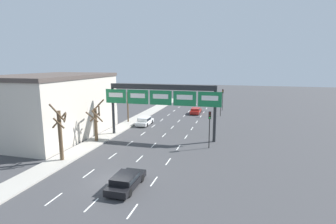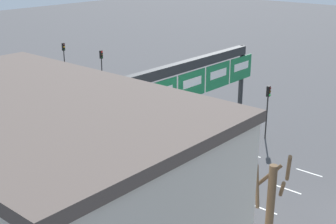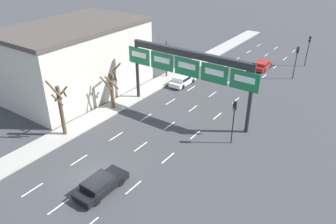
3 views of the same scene
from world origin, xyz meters
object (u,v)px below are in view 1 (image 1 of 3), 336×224
object	(u,v)px
tree_bare_closest	(128,105)
tree_bare_second	(96,121)
car_white	(145,121)
traffic_light_mid_block	(210,122)
car_black	(126,181)
traffic_light_far_end	(221,99)
car_red	(196,111)
traffic_light_near_gantry	(223,95)
tree_bare_third	(60,132)
sign_gantry	(161,95)

from	to	relation	value
tree_bare_closest	tree_bare_second	world-z (taller)	tree_bare_closest
car_white	traffic_light_mid_block	size ratio (longest dim) A/B	0.94
car_black	traffic_light_far_end	world-z (taller)	traffic_light_far_end
car_red	traffic_light_far_end	size ratio (longest dim) A/B	0.93
car_black	traffic_light_far_end	xyz separation A→B (m)	(5.65, 33.29, 2.74)
traffic_light_near_gantry	tree_bare_closest	xyz separation A→B (m)	(-15.57, -16.65, -0.30)
tree_bare_closest	tree_bare_third	xyz separation A→B (m)	(0.71, -19.34, 0.15)
traffic_light_far_end	tree_bare_third	distance (m)	32.86
car_black	traffic_light_mid_block	xyz separation A→B (m)	(5.63, 12.55, 2.63)
car_red	car_white	distance (m)	14.21
traffic_light_near_gantry	tree_bare_second	xyz separation A→B (m)	(-14.91, -28.63, -0.55)
traffic_light_mid_block	traffic_light_far_end	xyz separation A→B (m)	(0.01, 20.74, 0.11)
tree_bare_third	tree_bare_closest	bearing A→B (deg)	92.09
sign_gantry	car_red	size ratio (longest dim) A/B	3.68
sign_gantry	tree_bare_closest	distance (m)	12.06
traffic_light_far_end	tree_bare_closest	bearing A→B (deg)	-147.47
tree_bare_closest	car_black	bearing A→B (deg)	-66.90
car_red	sign_gantry	bearing A→B (deg)	-95.59
traffic_light_far_end	tree_bare_second	size ratio (longest dim) A/B	0.86
sign_gantry	car_red	xyz separation A→B (m)	(1.88, 19.24, -5.47)
traffic_light_far_end	tree_bare_closest	xyz separation A→B (m)	(-15.60, -9.95, -0.30)
sign_gantry	traffic_light_near_gantry	xyz separation A→B (m)	(7.02, 24.59, -2.73)
sign_gantry	traffic_light_near_gantry	bearing A→B (deg)	74.07
traffic_light_far_end	traffic_light_near_gantry	bearing A→B (deg)	90.28
traffic_light_far_end	tree_bare_closest	world-z (taller)	tree_bare_closest
car_black	tree_bare_closest	size ratio (longest dim) A/B	0.77
car_red	traffic_light_near_gantry	size ratio (longest dim) A/B	0.94
traffic_light_near_gantry	traffic_light_far_end	size ratio (longest dim) A/B	1.00
car_red	traffic_light_mid_block	distance (m)	22.83
car_white	tree_bare_second	bearing A→B (deg)	-104.94
tree_bare_closest	tree_bare_second	bearing A→B (deg)	-86.87
traffic_light_near_gantry	tree_bare_third	xyz separation A→B (m)	(-14.86, -35.98, -0.15)
tree_bare_closest	sign_gantry	bearing A→B (deg)	-42.88
sign_gantry	traffic_light_far_end	bearing A→B (deg)	68.50
car_white	tree_bare_second	world-z (taller)	tree_bare_second
car_white	traffic_light_mid_block	xyz separation A→B (m)	(12.04, -9.65, 2.57)
traffic_light_mid_block	car_red	bearing A→B (deg)	103.13
sign_gantry	traffic_light_far_end	size ratio (longest dim) A/B	3.44
sign_gantry	traffic_light_mid_block	distance (m)	8.10
sign_gantry	car_red	world-z (taller)	sign_gantry
sign_gantry	car_black	size ratio (longest dim) A/B	3.56
sign_gantry	tree_bare_third	world-z (taller)	sign_gantry
traffic_light_near_gantry	traffic_light_far_end	distance (m)	6.69
traffic_light_near_gantry	tree_bare_third	world-z (taller)	tree_bare_third
sign_gantry	traffic_light_far_end	distance (m)	19.43
car_black	traffic_light_mid_block	world-z (taller)	traffic_light_mid_block
car_white	tree_bare_second	xyz separation A→B (m)	(-2.89, -10.84, 2.13)
car_red	traffic_light_far_end	xyz separation A→B (m)	(5.17, -1.34, 2.75)
tree_bare_closest	car_red	bearing A→B (deg)	47.26
tree_bare_closest	tree_bare_third	bearing A→B (deg)	-87.91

